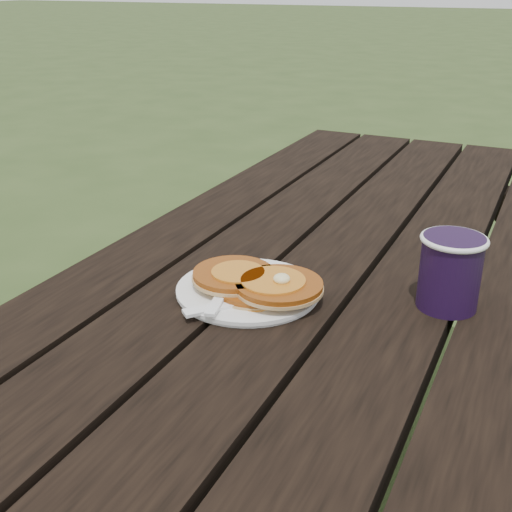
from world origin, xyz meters
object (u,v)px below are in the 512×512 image
at_px(picnic_table, 327,426).
at_px(pancake_stack, 257,283).
at_px(coffee_cup, 451,268).
at_px(plate, 248,291).

bearing_deg(picnic_table, pancake_stack, -101.81).
relative_size(pancake_stack, coffee_cup, 1.85).
height_order(plate, pancake_stack, pancake_stack).
distance_m(plate, pancake_stack, 0.03).
distance_m(pancake_stack, coffee_cup, 0.28).
xyz_separation_m(picnic_table, pancake_stack, (-0.05, -0.23, 0.41)).
xyz_separation_m(picnic_table, coffee_cup, (0.21, -0.13, 0.44)).
bearing_deg(coffee_cup, picnic_table, 147.89).
bearing_deg(plate, pancake_stack, -17.34).
bearing_deg(pancake_stack, plate, 162.66).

